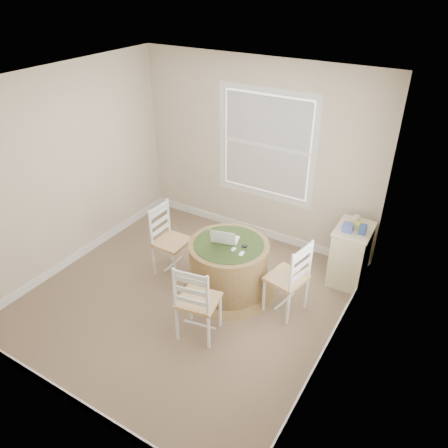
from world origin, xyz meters
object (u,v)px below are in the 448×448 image
Objects in this scene: laptop at (225,239)px; corner_chest at (350,254)px; chair_left at (172,242)px; chair_near at (198,300)px; chair_right at (287,277)px; round_table at (229,265)px.

corner_chest is (1.28, 0.95, -0.33)m from laptop.
chair_left is 2.29m from corner_chest.
chair_right is (0.65, 0.85, 0.00)m from chair_near.
corner_chest is (2.05, 1.03, -0.08)m from chair_left.
round_table is 3.20× the size of laptop.
chair_right is at bearing 164.93° from laptop.
laptop is (-0.83, 0.00, 0.25)m from chair_right.
laptop reaches higher than round_table.
corner_chest is (1.21, 0.99, 0.01)m from round_table.
chair_left reaches higher than corner_chest.
chair_right is 1.06m from corner_chest.
round_table is 1.48× the size of corner_chest.
chair_right is (1.59, 0.08, 0.00)m from chair_left.
laptop is 1.63m from corner_chest.
chair_near is 1.00× the size of chair_right.
chair_near reaches higher than laptop.
chair_right is 0.86m from laptop.
round_table is 1.22× the size of chair_left.
chair_near reaches higher than corner_chest.
chair_left is 2.62× the size of laptop.
round_table is 0.76m from chair_right.
chair_left is 0.81m from laptop.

